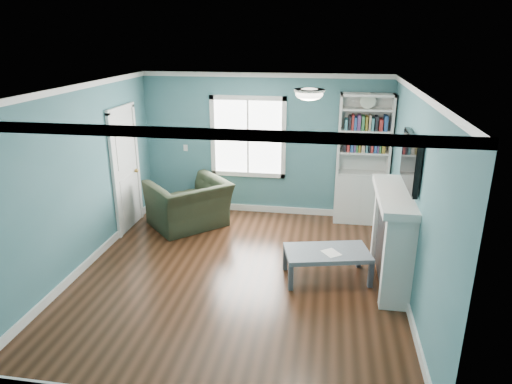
# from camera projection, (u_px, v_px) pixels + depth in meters

# --- Properties ---
(floor) EXTENTS (5.00, 5.00, 0.00)m
(floor) POSITION_uv_depth(u_px,v_px,m) (238.00, 275.00, 6.46)
(floor) COLOR black
(floor) RESTS_ON ground
(room_walls) EXTENTS (5.00, 5.00, 5.00)m
(room_walls) POSITION_uv_depth(u_px,v_px,m) (237.00, 168.00, 5.94)
(room_walls) COLOR #376C73
(room_walls) RESTS_ON ground
(trim) EXTENTS (4.50, 5.00, 2.60)m
(trim) POSITION_uv_depth(u_px,v_px,m) (237.00, 193.00, 6.05)
(trim) COLOR white
(trim) RESTS_ON ground
(window) EXTENTS (1.40, 0.06, 1.50)m
(window) POSITION_uv_depth(u_px,v_px,m) (248.00, 137.00, 8.35)
(window) COLOR white
(window) RESTS_ON room_walls
(bookshelf) EXTENTS (0.90, 0.35, 2.31)m
(bookshelf) POSITION_uv_depth(u_px,v_px,m) (362.00, 173.00, 8.03)
(bookshelf) COLOR silver
(bookshelf) RESTS_ON ground
(fireplace) EXTENTS (0.44, 1.58, 1.30)m
(fireplace) POSITION_uv_depth(u_px,v_px,m) (392.00, 239.00, 6.12)
(fireplace) COLOR black
(fireplace) RESTS_ON ground
(tv) EXTENTS (0.06, 1.10, 0.65)m
(tv) POSITION_uv_depth(u_px,v_px,m) (411.00, 161.00, 5.75)
(tv) COLOR black
(tv) RESTS_ON fireplace
(door) EXTENTS (0.12, 0.98, 2.17)m
(door) POSITION_uv_depth(u_px,v_px,m) (126.00, 168.00, 7.75)
(door) COLOR silver
(door) RESTS_ON ground
(ceiling_fixture) EXTENTS (0.38, 0.38, 0.15)m
(ceiling_fixture) POSITION_uv_depth(u_px,v_px,m) (309.00, 93.00, 5.58)
(ceiling_fixture) COLOR white
(ceiling_fixture) RESTS_ON room_walls
(light_switch) EXTENTS (0.08, 0.01, 0.12)m
(light_switch) POSITION_uv_depth(u_px,v_px,m) (186.00, 148.00, 8.61)
(light_switch) COLOR white
(light_switch) RESTS_ON room_walls
(recliner) EXTENTS (1.48, 1.47, 1.10)m
(recliner) POSITION_uv_depth(u_px,v_px,m) (188.00, 197.00, 7.95)
(recliner) COLOR black
(recliner) RESTS_ON ground
(coffee_table) EXTENTS (1.26, 0.87, 0.42)m
(coffee_table) POSITION_uv_depth(u_px,v_px,m) (327.00, 254.00, 6.28)
(coffee_table) COLOR #454A53
(coffee_table) RESTS_ON ground
(paper_sheet) EXTENTS (0.30, 0.31, 0.00)m
(paper_sheet) POSITION_uv_depth(u_px,v_px,m) (331.00, 253.00, 6.20)
(paper_sheet) COLOR white
(paper_sheet) RESTS_ON coffee_table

